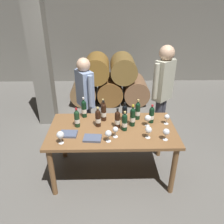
% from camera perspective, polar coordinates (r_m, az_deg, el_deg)
% --- Properties ---
extents(ground_plane, '(14.00, 14.00, 0.00)m').
position_cam_1_polar(ground_plane, '(3.42, 0.07, -15.27)').
color(ground_plane, '#66635E').
extents(cellar_back_wall, '(10.00, 0.24, 2.80)m').
position_cam_1_polar(cellar_back_wall, '(6.77, -0.76, 19.69)').
color(cellar_back_wall, slate).
rests_on(cellar_back_wall, ground_plane).
extents(barrel_stack, '(1.86, 0.90, 1.15)m').
position_cam_1_polar(barrel_stack, '(5.42, -0.54, 8.07)').
color(barrel_stack, brown).
rests_on(barrel_stack, ground_plane).
extents(stone_pillar, '(0.32, 0.32, 2.60)m').
position_cam_1_polar(stone_pillar, '(4.41, -18.01, 12.83)').
color(stone_pillar, slate).
rests_on(stone_pillar, ground_plane).
extents(dining_table, '(1.70, 0.90, 0.76)m').
position_cam_1_polar(dining_table, '(3.00, 0.08, -5.86)').
color(dining_table, brown).
rests_on(dining_table, ground_plane).
extents(wine_bottle_0, '(0.07, 0.07, 0.31)m').
position_cam_1_polar(wine_bottle_0, '(3.21, -7.27, 0.87)').
color(wine_bottle_0, black).
rests_on(wine_bottle_0, dining_table).
extents(wine_bottle_1, '(0.07, 0.07, 0.28)m').
position_cam_1_polar(wine_bottle_1, '(2.98, -9.09, -1.70)').
color(wine_bottle_1, '#19381E').
rests_on(wine_bottle_1, dining_table).
extents(wine_bottle_2, '(0.07, 0.07, 0.31)m').
position_cam_1_polar(wine_bottle_2, '(3.15, 6.67, 0.33)').
color(wine_bottle_2, black).
rests_on(wine_bottle_2, dining_table).
extents(wine_bottle_3, '(0.07, 0.07, 0.27)m').
position_cam_1_polar(wine_bottle_3, '(3.09, 10.23, -0.71)').
color(wine_bottle_3, black).
rests_on(wine_bottle_3, dining_table).
extents(wine_bottle_4, '(0.07, 0.07, 0.31)m').
position_cam_1_polar(wine_bottle_4, '(3.09, -2.18, 0.03)').
color(wine_bottle_4, black).
rests_on(wine_bottle_4, dining_table).
extents(wine_bottle_5, '(0.07, 0.07, 0.28)m').
position_cam_1_polar(wine_bottle_5, '(2.87, 3.29, -2.63)').
color(wine_bottle_5, black).
rests_on(wine_bottle_5, dining_table).
extents(wine_bottle_6, '(0.07, 0.07, 0.28)m').
position_cam_1_polar(wine_bottle_6, '(3.09, 3.29, -0.24)').
color(wine_bottle_6, black).
rests_on(wine_bottle_6, dining_table).
extents(wine_bottle_7, '(0.07, 0.07, 0.29)m').
position_cam_1_polar(wine_bottle_7, '(2.96, -3.67, -1.55)').
color(wine_bottle_7, black).
rests_on(wine_bottle_7, dining_table).
extents(wine_bottle_8, '(0.07, 0.07, 0.28)m').
position_cam_1_polar(wine_bottle_8, '(2.92, 1.42, -1.92)').
color(wine_bottle_8, black).
rests_on(wine_bottle_8, dining_table).
extents(wine_bottle_9, '(0.07, 0.07, 0.29)m').
position_cam_1_polar(wine_bottle_9, '(3.19, -2.31, 0.72)').
color(wine_bottle_9, black).
rests_on(wine_bottle_9, dining_table).
extents(wine_bottle_10, '(0.07, 0.07, 0.31)m').
position_cam_1_polar(wine_bottle_10, '(2.97, 5.37, -1.26)').
color(wine_bottle_10, black).
rests_on(wine_bottle_10, dining_table).
extents(wine_glass_0, '(0.08, 0.08, 0.16)m').
position_cam_1_polar(wine_glass_0, '(2.76, 13.90, -5.12)').
color(wine_glass_0, white).
rests_on(wine_glass_0, dining_table).
extents(wine_glass_1, '(0.09, 0.09, 0.16)m').
position_cam_1_polar(wine_glass_1, '(2.69, -13.28, -5.87)').
color(wine_glass_1, white).
rests_on(wine_glass_1, dining_table).
extents(wine_glass_2, '(0.07, 0.07, 0.15)m').
position_cam_1_polar(wine_glass_2, '(3.11, 14.07, -1.33)').
color(wine_glass_2, white).
rests_on(wine_glass_2, dining_table).
extents(wine_glass_3, '(0.07, 0.07, 0.15)m').
position_cam_1_polar(wine_glass_3, '(2.73, 0.91, -4.67)').
color(wine_glass_3, white).
rests_on(wine_glass_3, dining_table).
extents(wine_glass_4, '(0.09, 0.09, 0.16)m').
position_cam_1_polar(wine_glass_4, '(2.75, 9.44, -4.67)').
color(wine_glass_4, white).
rests_on(wine_glass_4, dining_table).
extents(wine_glass_5, '(0.09, 0.09, 0.16)m').
position_cam_1_polar(wine_glass_5, '(3.00, 9.28, -1.69)').
color(wine_glass_5, white).
rests_on(wine_glass_5, dining_table).
extents(wine_glass_6, '(0.08, 0.08, 0.16)m').
position_cam_1_polar(wine_glass_6, '(2.65, -0.97, -5.68)').
color(wine_glass_6, white).
rests_on(wine_glass_6, dining_table).
extents(tasting_notebook, '(0.23, 0.17, 0.03)m').
position_cam_1_polar(tasting_notebook, '(2.88, -11.24, -5.60)').
color(tasting_notebook, '#4C5670').
rests_on(tasting_notebook, dining_table).
extents(leather_ledger, '(0.23, 0.18, 0.03)m').
position_cam_1_polar(leather_ledger, '(2.75, -5.10, -6.80)').
color(leather_ledger, '#4C5670').
rests_on(leather_ledger, dining_table).
extents(sommelier_presenting, '(0.39, 0.36, 1.72)m').
position_cam_1_polar(sommelier_presenting, '(3.61, 13.08, 6.06)').
color(sommelier_presenting, '#383842').
rests_on(sommelier_presenting, ground_plane).
extents(taster_seated_left, '(0.32, 0.44, 1.54)m').
position_cam_1_polar(taster_seated_left, '(3.53, -6.96, 4.00)').
color(taster_seated_left, '#383842').
rests_on(taster_seated_left, ground_plane).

